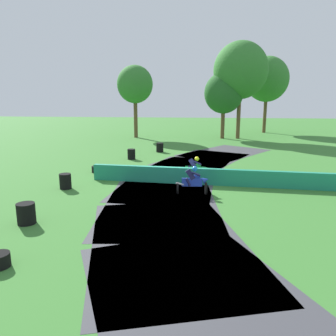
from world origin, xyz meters
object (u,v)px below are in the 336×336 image
object	(u,v)px
tire_stack_far	(65,181)
tire_stack_extra_a	(26,213)
motorcycle_lead_green	(195,169)
motorcycle_chase_blue	(193,181)
tire_stack_near	(160,147)
tire_stack_mid_a	(131,154)
traffic_cone	(269,183)
tire_stack_mid_b	(97,169)

from	to	relation	value
tire_stack_far	tire_stack_extra_a	bearing A→B (deg)	-83.80
motorcycle_lead_green	tire_stack_far	xyz separation A→B (m)	(-6.69, -2.67, -0.23)
motorcycle_lead_green	tire_stack_extra_a	size ratio (longest dim) A/B	2.14
motorcycle_chase_blue	tire_stack_near	size ratio (longest dim) A/B	2.10
tire_stack_mid_a	traffic_cone	world-z (taller)	tire_stack_mid_a
tire_stack_near	traffic_cone	bearing A→B (deg)	-55.86
motorcycle_lead_green	tire_stack_extra_a	bearing A→B (deg)	-129.56
tire_stack_near	tire_stack_extra_a	distance (m)	17.16
motorcycle_chase_blue	tire_stack_extra_a	size ratio (longest dim) A/B	2.10
motorcycle_chase_blue	motorcycle_lead_green	bearing A→B (deg)	89.84
motorcycle_lead_green	tire_stack_extra_a	xyz separation A→B (m)	(-6.17, -7.47, -0.23)
tire_stack_near	traffic_cone	distance (m)	12.96
tire_stack_far	motorcycle_lead_green	bearing A→B (deg)	21.75
tire_stack_near	tire_stack_far	size ratio (longest dim) A/B	1.00
tire_stack_far	tire_stack_mid_a	bearing A→B (deg)	79.00
motorcycle_chase_blue	traffic_cone	bearing A→B (deg)	22.07
tire_stack_mid_a	tire_stack_extra_a	world-z (taller)	same
motorcycle_lead_green	motorcycle_chase_blue	xyz separation A→B (m)	(-0.01, -2.88, 0.03)
traffic_cone	tire_stack_far	bearing A→B (deg)	-172.52
tire_stack_mid_a	traffic_cone	distance (m)	11.46
motorcycle_lead_green	tire_stack_far	bearing A→B (deg)	-158.25
motorcycle_lead_green	tire_stack_mid_a	world-z (taller)	motorcycle_lead_green
tire_stack_mid_b	tire_stack_extra_a	xyz separation A→B (m)	(0.11, -8.66, 0.20)
tire_stack_extra_a	motorcycle_chase_blue	bearing A→B (deg)	36.66
motorcycle_lead_green	tire_stack_mid_a	bearing A→B (deg)	130.90
traffic_cone	tire_stack_mid_a	bearing A→B (deg)	141.77
tire_stack_mid_b	traffic_cone	distance (m)	10.53
traffic_cone	motorcycle_lead_green	bearing A→B (deg)	162.20
motorcycle_lead_green	tire_stack_mid_a	distance (m)	7.70
motorcycle_chase_blue	traffic_cone	world-z (taller)	motorcycle_chase_blue
tire_stack_near	tire_stack_far	distance (m)	12.58
tire_stack_mid_b	tire_stack_extra_a	distance (m)	8.67
tire_stack_near	traffic_cone	world-z (taller)	tire_stack_near
tire_stack_mid_b	motorcycle_chase_blue	bearing A→B (deg)	-33.04
tire_stack_near	tire_stack_mid_a	world-z (taller)	same
motorcycle_chase_blue	tire_stack_mid_b	distance (m)	7.49
tire_stack_far	tire_stack_mid_b	bearing A→B (deg)	83.88
motorcycle_chase_blue	traffic_cone	distance (m)	4.31
tire_stack_mid_a	tire_stack_extra_a	size ratio (longest dim) A/B	1.00
tire_stack_mid_a	tire_stack_far	size ratio (longest dim) A/B	1.00
tire_stack_mid_b	tire_stack_mid_a	bearing A→B (deg)	75.04
tire_stack_near	tire_stack_extra_a	bearing A→B (deg)	-99.60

